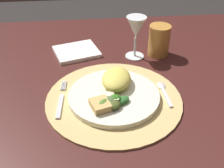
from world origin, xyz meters
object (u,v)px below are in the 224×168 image
object	(u,v)px
dinner_plate	(114,96)
wine_glass	(136,29)
spoon	(163,90)
amber_tumbler	(159,40)
napkin	(77,52)
dining_table	(114,119)
fork	(61,100)

from	to	relation	value
dinner_plate	wine_glass	bearing A→B (deg)	67.36
spoon	wine_glass	world-z (taller)	wine_glass
dinner_plate	amber_tumbler	world-z (taller)	amber_tumbler
dinner_plate	napkin	size ratio (longest dim) A/B	1.71
wine_glass	dining_table	bearing A→B (deg)	-121.71
dining_table	spoon	size ratio (longest dim) A/B	9.58
dining_table	dinner_plate	distance (m)	0.20
dining_table	napkin	size ratio (longest dim) A/B	7.68
napkin	dining_table	bearing A→B (deg)	-58.47
fork	napkin	xyz separation A→B (m)	(0.04, 0.28, -0.00)
dinner_plate	wine_glass	size ratio (longest dim) A/B	1.73
spoon	amber_tumbler	xyz separation A→B (m)	(0.04, 0.23, 0.05)
dining_table	wine_glass	xyz separation A→B (m)	(0.09, 0.14, 0.27)
dinner_plate	fork	distance (m)	0.15
napkin	amber_tumbler	size ratio (longest dim) A/B	1.38
wine_glass	amber_tumbler	distance (m)	0.10
dining_table	napkin	distance (m)	0.28
spoon	amber_tumbler	distance (m)	0.23
dinner_plate	fork	world-z (taller)	dinner_plate
fork	spoon	distance (m)	0.29
fork	amber_tumbler	distance (m)	0.41
dinner_plate	dining_table	bearing A→B (deg)	83.11
dinner_plate	fork	size ratio (longest dim) A/B	1.51
dinner_plate	fork	xyz separation A→B (m)	(-0.15, 0.00, -0.01)
dining_table	spoon	xyz separation A→B (m)	(0.13, -0.08, 0.17)
spoon	napkin	size ratio (longest dim) A/B	0.80
dinner_plate	fork	bearing A→B (deg)	178.97
fork	spoon	size ratio (longest dim) A/B	1.41
wine_glass	dinner_plate	bearing A→B (deg)	-112.64
dining_table	napkin	world-z (taller)	napkin
wine_glass	amber_tumbler	bearing A→B (deg)	5.88
fork	dining_table	bearing A→B (deg)	30.63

